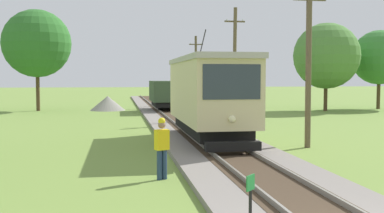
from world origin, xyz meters
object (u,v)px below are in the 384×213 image
Objects in this scene: freight_car at (165,94)px; utility_pole_mid at (234,63)px; utility_pole_far at (196,70)px; red_tram at (209,94)px; track_worker at (162,145)px; tree_right_far at (37,44)px; tree_left_near at (326,56)px; trackside_signal_marker at (250,203)px; utility_pole_near_tram at (309,62)px; gravel_pile at (108,103)px; tree_right_near at (379,57)px.

freight_car is 0.69× the size of utility_pole_mid.
utility_pole_far is at bearing 90.00° from utility_pole_mid.
utility_pole_far is at bearing 81.40° from red_tram.
tree_right_far reaches higher than track_worker.
track_worker is 29.41m from tree_left_near.
freight_car is 14.33m from tree_left_near.
trackside_signal_marker is 5.15m from track_worker.
utility_pole_far is 32.75m from track_worker.
utility_pole_near_tram is at bearing -25.62° from red_tram.
utility_pole_mid is 2.44× the size of gravel_pile.
freight_car is at bearing 90.01° from red_tram.
freight_car is 1.67× the size of gravel_pile.
red_tram is 24.29m from tree_right_far.
track_worker is at bearing -85.62° from gravel_pile.
tree_left_near is 6.17m from tree_right_near.
utility_pole_mid is 12.37m from tree_left_near.
red_tram is 1.13× the size of utility_pole_mid.
gravel_pile is at bearing 152.06° from freight_car.
trackside_signal_marker is (-5.47, -21.85, -3.22)m from utility_pole_mid.
trackside_signal_marker is 32.95m from gravel_pile.
tree_right_near is at bearing 52.00° from utility_pole_near_tram.
red_tram is 25.56m from utility_pole_far.
trackside_signal_marker is at bearing -98.42° from utility_pole_far.
track_worker is 29.69m from tree_right_far.
red_tram is at bearing 81.98° from trackside_signal_marker.
freight_car is 0.68× the size of tree_left_near.
tree_left_near reaches higher than red_tram.
tree_right_near is (19.87, 18.72, 2.58)m from red_tram.
utility_pole_near_tram reaches higher than track_worker.
utility_pole_near_tram is at bearing 105.16° from track_worker.
utility_pole_mid is at bearing -51.50° from gravel_pile.
freight_car is 0.75× the size of utility_pole_near_tram.
freight_car is at bearing 114.58° from utility_pole_mid.
tree_right_near is at bearing 43.29° from red_tram.
utility_pole_far is 0.93× the size of tree_left_near.
utility_pole_mid is 15.14m from utility_pole_far.
tree_right_near reaches higher than red_tram.
utility_pole_mid is 14.36m from gravel_pile.
trackside_signal_marker is at bearing -9.11° from track_worker.
utility_pole_far is 37.51m from trackside_signal_marker.
utility_pole_near_tram is 0.79× the size of tree_right_far.
utility_pole_mid is 1.07× the size of utility_pole_far.
gravel_pile is at bearing 162.85° from track_worker.
freight_car is 0.73× the size of utility_pole_far.
red_tram is at bearing -89.99° from freight_car.
tree_left_near is (16.66, 23.93, 3.80)m from track_worker.
freight_car is 2.91× the size of track_worker.
trackside_signal_marker is 37.54m from tree_right_near.
tree_right_near is (24.76, -2.32, 4.13)m from gravel_pile.
utility_pole_mid reaches higher than red_tram.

